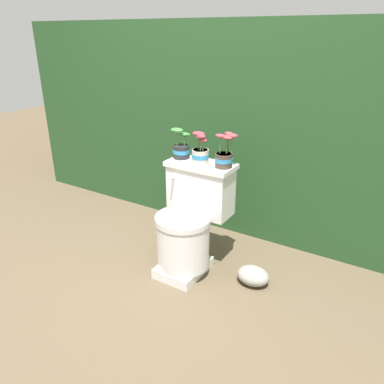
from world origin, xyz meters
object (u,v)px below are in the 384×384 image
(toilet, at_px, (190,222))
(potted_plant_middle, at_px, (224,155))
(potted_plant_midleft, at_px, (200,153))
(garden_stone, at_px, (253,276))
(potted_plant_left, at_px, (181,148))

(toilet, height_order, potted_plant_middle, potted_plant_middle)
(potted_plant_midleft, bearing_deg, garden_stone, -9.60)
(potted_plant_left, xyz_separation_m, potted_plant_midleft, (0.17, -0.04, 0.00))
(garden_stone, bearing_deg, toilet, -174.58)
(potted_plant_middle, bearing_deg, potted_plant_midleft, -172.30)
(potted_plant_midleft, xyz_separation_m, potted_plant_middle, (0.16, 0.02, 0.00))
(potted_plant_middle, distance_m, garden_stone, 0.79)
(toilet, xyz_separation_m, potted_plant_left, (-0.16, 0.15, 0.45))
(toilet, height_order, potted_plant_left, potted_plant_left)
(potted_plant_midleft, xyz_separation_m, garden_stone, (0.44, -0.08, -0.73))
(potted_plant_midleft, distance_m, garden_stone, 0.86)
(potted_plant_midleft, relative_size, potted_plant_middle, 0.97)
(potted_plant_midleft, distance_m, potted_plant_middle, 0.16)
(potted_plant_left, distance_m, garden_stone, 0.96)
(potted_plant_midleft, height_order, potted_plant_middle, potted_plant_middle)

